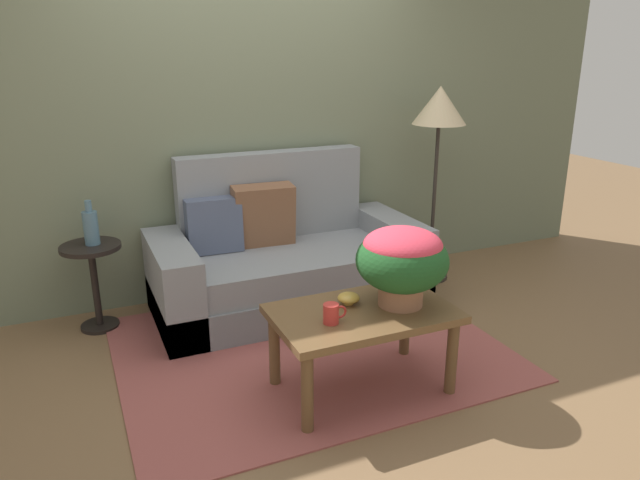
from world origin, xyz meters
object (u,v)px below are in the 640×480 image
object	(u,v)px
couch	(284,263)
table_vase	(91,227)
side_table	(93,271)
coffee_mug	(332,314)
potted_plant	(402,259)
floor_lamp	(439,116)
snack_bowl	(349,298)
coffee_table	(363,322)

from	to	relation	value
couch	table_vase	world-z (taller)	couch
side_table	coffee_mug	xyz separation A→B (m)	(1.05, -1.46, 0.12)
coffee_mug	table_vase	xyz separation A→B (m)	(-1.04, 1.46, 0.18)
potted_plant	coffee_mug	xyz separation A→B (m)	(-0.44, -0.05, -0.21)
floor_lamp	snack_bowl	size ratio (longest dim) A/B	12.60
snack_bowl	table_vase	xyz separation A→B (m)	(-1.22, 1.29, 0.19)
couch	coffee_table	world-z (taller)	couch
couch	coffee_table	size ratio (longest dim) A/B	1.97
coffee_table	floor_lamp	bearing A→B (deg)	44.19
snack_bowl	coffee_table	bearing A→B (deg)	-71.29
couch	side_table	size ratio (longest dim) A/B	3.23
potted_plant	snack_bowl	size ratio (longest dim) A/B	4.07
table_vase	coffee_mug	bearing A→B (deg)	-54.73
side_table	coffee_table	bearing A→B (deg)	-47.48
couch	floor_lamp	size ratio (longest dim) A/B	1.24
coffee_table	side_table	bearing A→B (deg)	132.52
couch	snack_bowl	size ratio (longest dim) A/B	15.64
potted_plant	floor_lamp	bearing A→B (deg)	49.88
coffee_table	table_vase	distance (m)	1.90
couch	potted_plant	xyz separation A→B (m)	(0.20, -1.26, 0.42)
coffee_table	floor_lamp	distance (m)	2.01
couch	table_vase	size ratio (longest dim) A/B	6.51
snack_bowl	coffee_mug	bearing A→B (deg)	-136.40
coffee_table	potted_plant	size ratio (longest dim) A/B	1.95
floor_lamp	coffee_table	bearing A→B (deg)	-135.81
coffee_table	potted_plant	world-z (taller)	potted_plant
snack_bowl	table_vase	world-z (taller)	table_vase
side_table	table_vase	xyz separation A→B (m)	(0.02, 0.01, 0.30)
coffee_table	potted_plant	distance (m)	0.40
coffee_table	table_vase	xyz separation A→B (m)	(-1.25, 1.39, 0.30)
table_vase	snack_bowl	bearing A→B (deg)	-46.69
couch	potted_plant	bearing A→B (deg)	-80.76
coffee_table	coffee_mug	distance (m)	0.26
floor_lamp	snack_bowl	bearing A→B (deg)	-139.01
couch	snack_bowl	world-z (taller)	couch
floor_lamp	side_table	bearing A→B (deg)	176.95
couch	coffee_mug	size ratio (longest dim) A/B	14.91
snack_bowl	side_table	bearing A→B (deg)	133.92
coffee_mug	side_table	bearing A→B (deg)	125.91
coffee_table	snack_bowl	size ratio (longest dim) A/B	7.93
coffee_table	side_table	size ratio (longest dim) A/B	1.64
floor_lamp	coffee_mug	bearing A→B (deg)	-138.68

